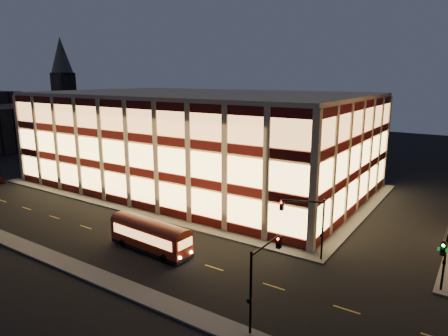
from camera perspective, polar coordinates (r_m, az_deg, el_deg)
The scene contains 12 objects.
ground at distance 51.06m, azimuth -12.40°, elevation -6.67°, with size 200.00×200.00×0.00m, color black.
sidewalk_office_south at distance 53.77m, azimuth -13.87°, elevation -5.66°, with size 54.00×2.00×0.15m, color #514F4C.
sidewalk_office_east at distance 54.14m, azimuth 19.16°, elevation -5.88°, with size 2.00×30.00×0.15m, color #514F4C.
sidewalk_near at distance 43.75m, azimuth -24.91°, elevation -10.90°, with size 100.00×2.00×0.15m, color #514F4C.
office_building at distance 63.50m, azimuth -3.56°, elevation 4.19°, with size 50.45×30.45×14.50m.
bg_building_a at distance 110.33m, azimuth -28.55°, elevation 5.18°, with size 18.00×28.00×10.00m, color #2D2621.
church_tower at distance 128.23m, azimuth -21.74°, elevation 8.49°, with size 5.00×5.00×18.00m, color #2D2621.
church_spire at distance 128.13m, azimuth -22.27°, elevation 14.73°, with size 6.00×6.00×10.00m, color #4C473F.
traffic_signal_far at distance 37.89m, azimuth 11.86°, elevation -7.01°, with size 3.79×1.87×6.00m.
traffic_signal_right at distance 34.87m, azimuth 29.02°, elevation -10.23°, with size 1.20×4.37×6.00m.
traffic_signal_near at distance 27.94m, azimuth 5.41°, elevation -14.22°, with size 0.32×4.45×6.00m.
trolley_bus at distance 40.45m, azimuth -10.48°, elevation -9.23°, with size 9.43×2.95×3.15m.
Camera 1 is at (35.09, -33.05, 16.83)m, focal length 32.00 mm.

